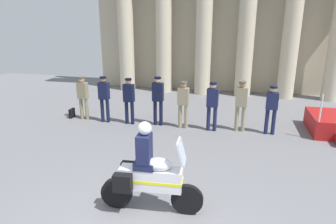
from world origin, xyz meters
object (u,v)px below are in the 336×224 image
officer_in_row_0 (83,95)px  officer_in_row_3 (158,97)px  officer_in_row_4 (183,101)px  motorcycle_with_rider (147,175)px  officer_in_row_6 (241,102)px  officer_in_row_7 (272,106)px  officer_in_row_1 (104,96)px  officer_in_row_2 (129,97)px  officer_in_row_5 (212,103)px  briefcase_on_ground (72,113)px

officer_in_row_0 → officer_in_row_3: officer_in_row_3 is taller
officer_in_row_4 → motorcycle_with_rider: 4.96m
officer_in_row_6 → officer_in_row_7: size_ratio=1.06×
officer_in_row_1 → officer_in_row_6: officer_in_row_6 is taller
officer_in_row_4 → officer_in_row_3: bearing=-1.4°
officer_in_row_2 → officer_in_row_3: (1.06, 0.11, 0.05)m
officer_in_row_1 → officer_in_row_4: 2.97m
officer_in_row_4 → motorcycle_with_rider: (0.17, -4.95, -0.19)m
officer_in_row_2 → officer_in_row_5: bearing=-176.7°
officer_in_row_3 → officer_in_row_6: officer_in_row_3 is taller
officer_in_row_1 → motorcycle_with_rider: bearing=126.5°
officer_in_row_1 → officer_in_row_6: 4.94m
officer_in_row_3 → officer_in_row_2: bearing=9.8°
officer_in_row_1 → motorcycle_with_rider: 5.85m
officer_in_row_0 → officer_in_row_4: officer_in_row_4 is taller
officer_in_row_1 → briefcase_on_ground: officer_in_row_1 is taller
officer_in_row_0 → officer_in_row_1: officer_in_row_1 is taller
officer_in_row_0 → officer_in_row_2: bearing=-179.6°
officer_in_row_3 → motorcycle_with_rider: 5.17m
officer_in_row_5 → officer_in_row_7: bearing=-172.9°
officer_in_row_5 → officer_in_row_7: size_ratio=1.03×
officer_in_row_0 → officer_in_row_6: 5.86m
officer_in_row_6 → briefcase_on_ground: (-6.44, 0.04, -0.86)m
officer_in_row_1 → officer_in_row_6: (4.93, 0.15, 0.01)m
officer_in_row_3 → officer_in_row_1: bearing=7.1°
officer_in_row_3 → officer_in_row_5: size_ratio=1.05×
briefcase_on_ground → officer_in_row_7: bearing=-0.9°
officer_in_row_0 → briefcase_on_ground: size_ratio=4.61×
officer_in_row_1 → officer_in_row_0: bearing=-3.6°
officer_in_row_5 → officer_in_row_7: officer_in_row_5 is taller
officer_in_row_3 → officer_in_row_7: (3.89, -0.04, -0.08)m
officer_in_row_7 → officer_in_row_4: bearing=4.9°
officer_in_row_2 → motorcycle_with_rider: 5.40m
officer_in_row_1 → motorcycle_with_rider: (3.14, -4.93, -0.23)m
officer_in_row_4 → officer_in_row_2: bearing=4.5°
officer_in_row_6 → officer_in_row_5: bearing=14.9°
officer_in_row_3 → briefcase_on_ground: bearing=2.8°
officer_in_row_7 → officer_in_row_2: bearing=4.8°
officer_in_row_1 → officer_in_row_3: officer_in_row_3 is taller
officer_in_row_6 → officer_in_row_7: 0.99m
officer_in_row_7 → briefcase_on_ground: 7.47m
officer_in_row_4 → motorcycle_with_rider: motorcycle_with_rider is taller
officer_in_row_2 → motorcycle_with_rider: bearing=117.8°
officer_in_row_0 → officer_in_row_2: size_ratio=0.97×
officer_in_row_1 → officer_in_row_7: size_ratio=1.04×
officer_in_row_3 → officer_in_row_4: size_ratio=1.07×
officer_in_row_2 → officer_in_row_5: (3.01, -0.04, 0.00)m
officer_in_row_4 → officer_in_row_6: officer_in_row_6 is taller
motorcycle_with_rider → briefcase_on_ground: 6.94m
officer_in_row_1 → officer_in_row_3: bearing=-172.9°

